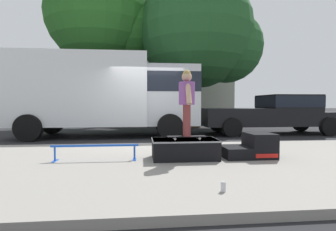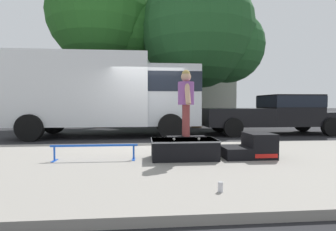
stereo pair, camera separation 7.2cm
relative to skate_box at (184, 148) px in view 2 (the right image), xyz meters
name	(u,v)px [view 2 (the right image)]	position (x,y,z in m)	size (l,w,h in m)	color
ground_plane	(149,144)	(-0.65, 2.76, -0.33)	(140.00, 140.00, 0.00)	black
sidewalk_slab	(152,165)	(-0.65, -0.24, -0.27)	(50.00, 5.00, 0.12)	gray
skate_box	(184,148)	(0.00, 0.00, 0.00)	(1.33, 0.76, 0.40)	black
kicker_ramp	(252,147)	(1.42, 0.00, 0.00)	(1.04, 0.69, 0.51)	black
grind_rail	(94,148)	(-1.79, 0.00, 0.03)	(1.70, 0.28, 0.31)	blue
skateboard	(186,137)	(0.03, -0.04, 0.24)	(0.78, 0.21, 0.07)	black
skater_kid	(186,97)	(0.03, -0.04, 1.04)	(0.32, 0.68, 1.33)	brown
soda_can	(220,187)	(0.15, -2.08, -0.15)	(0.07, 0.07, 0.13)	silver
box_truck	(107,92)	(-2.21, 4.96, 1.37)	(6.91, 2.63, 3.05)	white
pickup_truck_black	(276,112)	(4.60, 5.16, 0.56)	(5.70, 2.09, 1.61)	black
street_tree_main	(204,35)	(2.30, 8.46, 4.51)	(6.49, 5.90, 7.96)	brown
street_tree_neighbour	(107,17)	(-2.74, 9.08, 5.47)	(6.02, 5.47, 8.71)	brown
house_behind	(167,68)	(1.14, 16.93, 3.91)	(9.54, 8.22, 8.40)	silver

